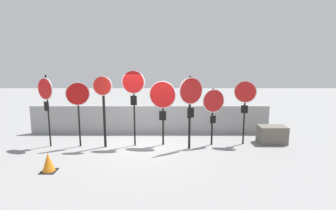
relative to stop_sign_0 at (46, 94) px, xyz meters
The scene contains 12 objects.
ground_plane 3.84m from the stop_sign_0, ahead, with size 40.00×40.00×0.00m, color gray.
fence_back 3.98m from the stop_sign_0, 26.56° to the left, with size 9.68×0.12×1.14m.
stop_sign_0 is the anchor object (origin of this frame).
stop_sign_1 1.09m from the stop_sign_0, ahead, with size 0.74×0.33×2.25m.
stop_sign_2 1.96m from the stop_sign_0, ahead, with size 0.66×0.17×2.46m.
stop_sign_3 2.95m from the stop_sign_0, ahead, with size 0.79×0.16×2.64m.
stop_sign_4 3.94m from the stop_sign_0, ahead, with size 0.92×0.27×2.27m.
stop_sign_5 4.87m from the stop_sign_0, ahead, with size 0.79×0.44×2.45m.
stop_sign_6 5.70m from the stop_sign_0, ahead, with size 0.78×0.28×2.01m.
stop_sign_7 6.80m from the stop_sign_0, ahead, with size 0.74×0.28×2.27m.
traffic_cone_0 2.77m from the stop_sign_0, 66.37° to the right, with size 0.39×0.39×0.52m.
storage_crate 8.03m from the stop_sign_0, ahead, with size 0.96×0.62×0.63m.
Camera 1 is at (0.74, -8.82, 2.92)m, focal length 28.00 mm.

